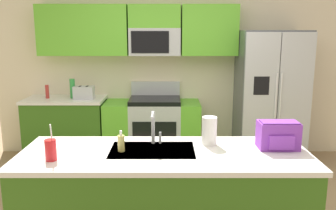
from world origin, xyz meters
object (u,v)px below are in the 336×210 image
soap_dispenser (120,143)px  paper_towel_roll (208,131)px  backpack (277,134)px  range_oven (152,129)px  sink_faucet (153,125)px  pepper_mill (46,92)px  toaster (83,93)px  drink_cup_red (50,150)px  bottle_green (71,89)px  refrigerator (269,97)px

soap_dispenser → paper_towel_roll: paper_towel_roll is taller
paper_towel_roll → backpack: paper_towel_roll is taller
range_oven → sink_faucet: 2.22m
pepper_mill → paper_towel_roll: paper_towel_roll is taller
range_oven → paper_towel_roll: bearing=-74.9°
sink_faucet → backpack: (1.02, -0.10, -0.05)m
toaster → sink_faucet: 2.33m
sink_faucet → soap_dispenser: size_ratio=1.66×
range_oven → backpack: 2.56m
backpack → sink_faucet: bearing=174.3°
range_oven → backpack: bearing=-63.2°
range_oven → drink_cup_red: 2.64m
drink_cup_red → backpack: bearing=9.0°
sink_faucet → range_oven: bearing=92.8°
sink_faucet → paper_towel_roll: bearing=-0.6°
soap_dispenser → paper_towel_roll: (0.72, 0.17, 0.05)m
bottle_green → sink_faucet: sink_faucet is taller
sink_faucet → drink_cup_red: 0.84m
refrigerator → paper_towel_roll: size_ratio=7.71×
range_oven → drink_cup_red: bearing=-104.4°
pepper_mill → backpack: backpack is taller
range_oven → soap_dispenser: bearing=-93.7°
toaster → soap_dispenser: (0.81, -2.25, -0.02)m
refrigerator → pepper_mill: refrigerator is taller
sink_faucet → soap_dispenser: bearing=-145.4°
refrigerator → soap_dispenser: bearing=-129.1°
paper_towel_roll → backpack: bearing=-10.0°
drink_cup_red → soap_dispenser: (0.49, 0.21, -0.01)m
toaster → drink_cup_red: size_ratio=1.00×
pepper_mill → toaster: bearing=-5.4°
range_oven → sink_faucet: sink_faucet is taller
sink_faucet → soap_dispenser: (-0.25, -0.17, -0.10)m
range_oven → drink_cup_red: (-0.64, -2.50, 0.54)m
soap_dispenser → backpack: backpack is taller
pepper_mill → bottle_green: (0.36, 0.02, 0.04)m
soap_dispenser → paper_towel_roll: bearing=13.2°
range_oven → pepper_mill: bearing=-179.9°
pepper_mill → soap_dispenser: (1.35, -2.30, -0.03)m
bottle_green → toaster: bearing=-20.7°
drink_cup_red → paper_towel_roll: size_ratio=1.17×
pepper_mill → refrigerator: bearing=-1.3°
refrigerator → soap_dispenser: (-1.81, -2.23, 0.04)m
bottle_green → paper_towel_roll: bearing=-51.4°
soap_dispenser → pepper_mill: bearing=120.4°
bottle_green → sink_faucet: bearing=-59.9°
pepper_mill → backpack: 3.43m
drink_cup_red → paper_towel_roll: 1.27m
drink_cup_red → paper_towel_roll: drink_cup_red is taller
sink_faucet → drink_cup_red: sink_faucet is taller
toaster → drink_cup_red: (0.32, -2.45, -0.01)m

